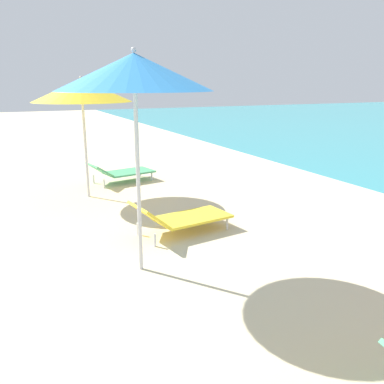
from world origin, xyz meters
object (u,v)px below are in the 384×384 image
(lounger_third_shoreside, at_px, (180,217))
(umbrella_farthest, at_px, (82,91))
(umbrella_third, at_px, (134,73))
(lounger_farthest_shoreside, at_px, (121,171))

(lounger_third_shoreside, height_order, umbrella_farthest, umbrella_farthest)
(umbrella_third, xyz_separation_m, umbrella_farthest, (0.05, 3.74, -0.27))
(umbrella_third, bearing_deg, umbrella_farthest, 89.20)
(umbrella_third, relative_size, umbrella_farthest, 1.11)
(umbrella_third, bearing_deg, lounger_farthest_shoreside, 78.03)
(umbrella_third, distance_m, umbrella_farthest, 3.75)
(lounger_third_shoreside, height_order, lounger_farthest_shoreside, lounger_third_shoreside)
(lounger_farthest_shoreside, bearing_deg, umbrella_third, -113.88)
(umbrella_third, xyz_separation_m, lounger_farthest_shoreside, (1.00, 4.69, -2.15))
(umbrella_third, bearing_deg, lounger_third_shoreside, 45.79)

